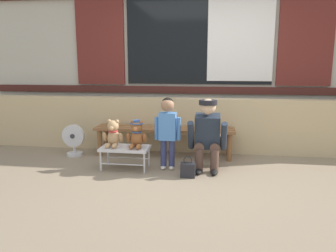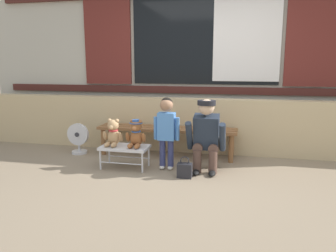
{
  "view_description": "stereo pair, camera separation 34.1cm",
  "coord_description": "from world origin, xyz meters",
  "px_view_note": "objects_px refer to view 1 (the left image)",
  "views": [
    {
      "loc": [
        0.29,
        -3.7,
        1.38
      ],
      "look_at": [
        -0.33,
        0.61,
        0.55
      ],
      "focal_mm": 34.85,
      "sensor_mm": 36.0,
      "label": 1
    },
    {
      "loc": [
        0.63,
        -3.64,
        1.38
      ],
      "look_at": [
        -0.33,
        0.61,
        0.55
      ],
      "focal_mm": 34.85,
      "sensor_mm": 36.0,
      "label": 2
    }
  ],
  "objects_px": {
    "small_display_bench": "(125,149)",
    "floor_fan": "(74,140)",
    "child_standing": "(168,125)",
    "adult_crouching": "(208,135)",
    "teddy_bear_plain": "(113,134)",
    "handbag_on_ground": "(188,170)",
    "wooden_bench_long": "(164,132)",
    "teddy_bear_with_hat": "(137,135)"
  },
  "relations": [
    {
      "from": "teddy_bear_plain",
      "to": "adult_crouching",
      "type": "xyz_separation_m",
      "value": [
        1.25,
        0.09,
        0.02
      ]
    },
    {
      "from": "small_display_bench",
      "to": "child_standing",
      "type": "xyz_separation_m",
      "value": [
        0.56,
        0.07,
        0.33
      ]
    },
    {
      "from": "small_display_bench",
      "to": "handbag_on_ground",
      "type": "bearing_deg",
      "value": -13.97
    },
    {
      "from": "child_standing",
      "to": "adult_crouching",
      "type": "distance_m",
      "value": 0.54
    },
    {
      "from": "handbag_on_ground",
      "to": "teddy_bear_with_hat",
      "type": "bearing_deg",
      "value": 162.82
    },
    {
      "from": "teddy_bear_with_hat",
      "to": "adult_crouching",
      "type": "relative_size",
      "value": 0.38
    },
    {
      "from": "small_display_bench",
      "to": "teddy_bear_plain",
      "type": "bearing_deg",
      "value": 179.49
    },
    {
      "from": "teddy_bear_with_hat",
      "to": "adult_crouching",
      "type": "height_order",
      "value": "adult_crouching"
    },
    {
      "from": "teddy_bear_with_hat",
      "to": "handbag_on_ground",
      "type": "height_order",
      "value": "teddy_bear_with_hat"
    },
    {
      "from": "small_display_bench",
      "to": "child_standing",
      "type": "bearing_deg",
      "value": 7.23
    },
    {
      "from": "handbag_on_ground",
      "to": "small_display_bench",
      "type": "bearing_deg",
      "value": 166.03
    },
    {
      "from": "wooden_bench_long",
      "to": "small_display_bench",
      "type": "height_order",
      "value": "wooden_bench_long"
    },
    {
      "from": "wooden_bench_long",
      "to": "floor_fan",
      "type": "bearing_deg",
      "value": -172.47
    },
    {
      "from": "teddy_bear_with_hat",
      "to": "wooden_bench_long",
      "type": "bearing_deg",
      "value": 69.74
    },
    {
      "from": "wooden_bench_long",
      "to": "child_standing",
      "type": "bearing_deg",
      "value": -77.04
    },
    {
      "from": "adult_crouching",
      "to": "wooden_bench_long",
      "type": "bearing_deg",
      "value": 138.2
    },
    {
      "from": "teddy_bear_with_hat",
      "to": "adult_crouching",
      "type": "xyz_separation_m",
      "value": [
        0.93,
        0.09,
        0.01
      ]
    },
    {
      "from": "handbag_on_ground",
      "to": "child_standing",
      "type": "bearing_deg",
      "value": 136.04
    },
    {
      "from": "small_display_bench",
      "to": "floor_fan",
      "type": "distance_m",
      "value": 1.08
    },
    {
      "from": "small_display_bench",
      "to": "teddy_bear_with_hat",
      "type": "distance_m",
      "value": 0.26
    },
    {
      "from": "child_standing",
      "to": "wooden_bench_long",
      "type": "bearing_deg",
      "value": 102.96
    },
    {
      "from": "floor_fan",
      "to": "adult_crouching",
      "type": "bearing_deg",
      "value": -11.62
    },
    {
      "from": "wooden_bench_long",
      "to": "teddy_bear_with_hat",
      "type": "xyz_separation_m",
      "value": [
        -0.26,
        -0.69,
        0.1
      ]
    },
    {
      "from": "adult_crouching",
      "to": "handbag_on_ground",
      "type": "xyz_separation_m",
      "value": [
        -0.23,
        -0.31,
        -0.38
      ]
    },
    {
      "from": "teddy_bear_with_hat",
      "to": "adult_crouching",
      "type": "bearing_deg",
      "value": 5.71
    },
    {
      "from": "teddy_bear_plain",
      "to": "handbag_on_ground",
      "type": "height_order",
      "value": "teddy_bear_plain"
    },
    {
      "from": "wooden_bench_long",
      "to": "adult_crouching",
      "type": "height_order",
      "value": "adult_crouching"
    },
    {
      "from": "wooden_bench_long",
      "to": "teddy_bear_with_hat",
      "type": "height_order",
      "value": "teddy_bear_with_hat"
    },
    {
      "from": "small_display_bench",
      "to": "adult_crouching",
      "type": "relative_size",
      "value": 0.67
    },
    {
      "from": "wooden_bench_long",
      "to": "small_display_bench",
      "type": "distance_m",
      "value": 0.82
    },
    {
      "from": "teddy_bear_with_hat",
      "to": "floor_fan",
      "type": "xyz_separation_m",
      "value": [
        -1.11,
        0.51,
        -0.23
      ]
    },
    {
      "from": "teddy_bear_plain",
      "to": "child_standing",
      "type": "relative_size",
      "value": 0.38
    },
    {
      "from": "floor_fan",
      "to": "teddy_bear_plain",
      "type": "bearing_deg",
      "value": -32.9
    },
    {
      "from": "small_display_bench",
      "to": "handbag_on_ground",
      "type": "xyz_separation_m",
      "value": [
        0.85,
        -0.21,
        -0.17
      ]
    },
    {
      "from": "adult_crouching",
      "to": "floor_fan",
      "type": "xyz_separation_m",
      "value": [
        -2.04,
        0.42,
        -0.24
      ]
    },
    {
      "from": "teddy_bear_plain",
      "to": "teddy_bear_with_hat",
      "type": "distance_m",
      "value": 0.32
    },
    {
      "from": "small_display_bench",
      "to": "floor_fan",
      "type": "relative_size",
      "value": 1.33
    },
    {
      "from": "teddy_bear_plain",
      "to": "handbag_on_ground",
      "type": "xyz_separation_m",
      "value": [
        1.01,
        -0.21,
        -0.37
      ]
    },
    {
      "from": "child_standing",
      "to": "floor_fan",
      "type": "bearing_deg",
      "value": 163.66
    },
    {
      "from": "floor_fan",
      "to": "teddy_bear_with_hat",
      "type": "bearing_deg",
      "value": -24.72
    },
    {
      "from": "teddy_bear_plain",
      "to": "child_standing",
      "type": "distance_m",
      "value": 0.73
    },
    {
      "from": "teddy_bear_plain",
      "to": "teddy_bear_with_hat",
      "type": "relative_size",
      "value": 1.0
    }
  ]
}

